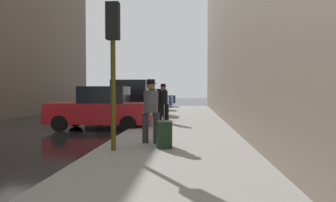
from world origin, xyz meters
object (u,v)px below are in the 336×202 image
at_px(traffic_light, 113,44).
at_px(pedestrian_with_beanie, 151,108).
at_px(parked_black_suv, 128,100).
at_px(fire_hydrant, 149,115).
at_px(parked_silver_sedan, 141,101).
at_px(parked_dark_green_sedan, 157,98).
at_px(parked_red_hatchback, 101,109).
at_px(rolling_suitcase, 164,134).
at_px(pedestrian_with_fedora, 163,101).
at_px(parked_blue_sedan, 150,99).

xyz_separation_m(traffic_light, pedestrian_with_beanie, (0.78, 1.16, -1.62)).
relative_size(parked_black_suv, fire_hydrant, 6.58).
distance_m(parked_silver_sedan, parked_dark_green_sedan, 11.14).
bearing_deg(pedestrian_with_beanie, parked_black_suv, 104.45).
height_order(parked_red_hatchback, pedestrian_with_beanie, pedestrian_with_beanie).
bearing_deg(fire_hydrant, parked_black_suv, 113.59).
bearing_deg(parked_dark_green_sedan, rolling_suitcase, -83.65).
relative_size(parked_dark_green_sedan, fire_hydrant, 5.99).
xyz_separation_m(parked_black_suv, fire_hydrant, (1.80, -4.13, -0.54)).
distance_m(pedestrian_with_fedora, rolling_suitcase, 6.49).
relative_size(parked_blue_sedan, pedestrian_with_beanie, 2.40).
bearing_deg(parked_silver_sedan, pedestrian_with_beanie, -80.44).
bearing_deg(parked_blue_sedan, parked_red_hatchback, -90.00).
bearing_deg(parked_dark_green_sedan, pedestrian_with_beanie, -84.38).
xyz_separation_m(parked_dark_green_sedan, rolling_suitcase, (3.06, -27.47, -0.36)).
height_order(parked_silver_sedan, pedestrian_with_fedora, pedestrian_with_fedora).
bearing_deg(fire_hydrant, pedestrian_with_beanie, -82.23).
relative_size(parked_red_hatchback, parked_dark_green_sedan, 1.00).
bearing_deg(pedestrian_with_fedora, pedestrian_with_beanie, -88.63).
relative_size(parked_red_hatchback, parked_blue_sedan, 0.99).
distance_m(fire_hydrant, pedestrian_with_fedora, 1.01).
distance_m(parked_black_suv, parked_dark_green_sedan, 16.55).
height_order(parked_black_suv, pedestrian_with_beanie, parked_black_suv).
relative_size(parked_black_suv, parked_dark_green_sedan, 1.10).
xyz_separation_m(parked_blue_sedan, parked_dark_green_sedan, (0.00, 5.55, 0.00)).
distance_m(parked_red_hatchback, traffic_light, 6.15).
relative_size(parked_blue_sedan, rolling_suitcase, 4.10).
height_order(traffic_light, pedestrian_with_fedora, traffic_light).
bearing_deg(parked_dark_green_sedan, fire_hydrant, -85.02).
bearing_deg(parked_silver_sedan, parked_blue_sedan, 90.00).
xyz_separation_m(parked_silver_sedan, rolling_suitcase, (3.06, -16.33, -0.36)).
distance_m(parked_silver_sedan, fire_hydrant, 9.72).
xyz_separation_m(parked_red_hatchback, pedestrian_with_fedora, (2.50, 1.36, 0.29)).
height_order(parked_dark_green_sedan, pedestrian_with_fedora, pedestrian_with_fedora).
bearing_deg(pedestrian_with_beanie, parked_silver_sedan, 99.56).
distance_m(traffic_light, pedestrian_with_fedora, 7.12).
distance_m(parked_black_suv, traffic_light, 11.67).
bearing_deg(rolling_suitcase, parked_black_suv, 105.64).
relative_size(parked_blue_sedan, parked_dark_green_sedan, 1.01).
height_order(traffic_light, pedestrian_with_beanie, traffic_light).
bearing_deg(parked_silver_sedan, fire_hydrant, -79.30).
bearing_deg(rolling_suitcase, parked_blue_sedan, 97.94).
bearing_deg(pedestrian_with_beanie, rolling_suitcase, -58.41).
relative_size(traffic_light, pedestrian_with_fedora, 2.03).
xyz_separation_m(fire_hydrant, rolling_suitcase, (1.25, -6.79, -0.01)).
height_order(parked_blue_sedan, rolling_suitcase, parked_blue_sedan).
distance_m(pedestrian_with_beanie, rolling_suitcase, 1.03).
distance_m(parked_blue_sedan, parked_dark_green_sedan, 5.55).
relative_size(parked_blue_sedan, pedestrian_with_fedora, 2.40).
xyz_separation_m(parked_red_hatchback, parked_silver_sedan, (-0.00, 11.26, 0.00)).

